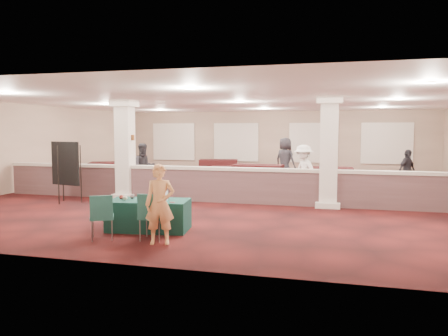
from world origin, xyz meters
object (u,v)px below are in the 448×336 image
(far_table_front_right, at_px, (314,187))
(far_table_front_left, at_px, (113,171))
(woman, at_px, (160,204))
(far_table_back_right, at_px, (328,177))
(attendee_a, at_px, (144,167))
(attendee_d, at_px, (285,160))
(far_table_front_center, at_px, (232,175))
(far_table_back_left, at_px, (219,167))
(far_table_back_center, at_px, (258,175))
(easel_board, at_px, (65,164))
(attendee_c, at_px, (407,171))
(conf_chair_main, at_px, (151,213))
(attendee_b, at_px, (303,171))
(conf_chair_side, at_px, (102,213))
(near_table, at_px, (149,215))

(far_table_front_right, bearing_deg, far_table_front_left, 163.25)
(woman, bearing_deg, far_table_back_right, 56.73)
(attendee_a, xyz_separation_m, attendee_d, (4.70, 3.87, 0.09))
(far_table_front_center, relative_size, attendee_d, 0.94)
(far_table_back_left, height_order, far_table_back_center, far_table_back_center)
(easel_board, height_order, far_table_front_left, easel_board)
(far_table_front_center, xyz_separation_m, attendee_a, (-2.65, -2.80, 0.51))
(far_table_back_left, bearing_deg, attendee_a, -99.75)
(far_table_front_right, xyz_separation_m, attendee_c, (3.19, 2.24, 0.44))
(conf_chair_main, height_order, far_table_back_left, conf_chair_main)
(conf_chair_main, height_order, attendee_b, attendee_b)
(far_table_back_center, bearing_deg, far_table_back_left, 128.32)
(attendee_d, bearing_deg, conf_chair_side, 105.36)
(near_table, relative_size, conf_chair_side, 1.90)
(far_table_front_center, bearing_deg, far_table_front_left, 180.00)
(far_table_front_right, height_order, attendee_a, attendee_a)
(far_table_front_right, height_order, far_table_back_center, far_table_back_center)
(far_table_back_right, bearing_deg, far_table_back_center, 180.00)
(woman, relative_size, attendee_d, 0.82)
(easel_board, xyz_separation_m, attendee_b, (6.95, 3.26, -0.33))
(near_table, height_order, conf_chair_main, conf_chair_main)
(conf_chair_side, xyz_separation_m, far_table_front_right, (3.86, 6.94, -0.22))
(conf_chair_main, relative_size, far_table_back_right, 0.51)
(near_table, distance_m, far_table_back_left, 12.18)
(near_table, xyz_separation_m, far_table_front_left, (-5.65, 8.56, 0.07))
(far_table_front_right, relative_size, far_table_back_right, 0.86)
(near_table, xyz_separation_m, attendee_a, (-2.81, 5.76, 0.54))
(far_table_front_right, distance_m, attendee_a, 6.16)
(far_table_front_center, xyz_separation_m, far_table_back_left, (-1.56, 3.50, 0.02))
(attendee_d, bearing_deg, far_table_back_center, 68.80)
(far_table_front_left, height_order, attendee_b, attendee_b)
(attendee_b, bearing_deg, conf_chair_main, -59.77)
(conf_chair_main, distance_m, easel_board, 5.73)
(easel_board, height_order, far_table_back_center, easel_board)
(far_table_front_center, xyz_separation_m, attendee_c, (6.68, -0.46, 0.40))
(near_table, relative_size, far_table_front_left, 0.88)
(woman, xyz_separation_m, attendee_a, (-3.54, 6.81, 0.08))
(near_table, relative_size, easel_board, 0.94)
(attendee_b, relative_size, attendee_c, 1.14)
(conf_chair_side, relative_size, far_table_back_left, 0.49)
(attendee_a, height_order, attendee_c, attendee_a)
(far_table_front_left, bearing_deg, conf_chair_main, -57.08)
(near_table, relative_size, attendee_c, 1.15)
(near_table, relative_size, attendee_d, 0.92)
(far_table_back_center, bearing_deg, attendee_b, -53.34)
(far_table_front_center, distance_m, far_table_back_right, 3.87)
(conf_chair_side, relative_size, easel_board, 0.49)
(far_table_back_left, relative_size, far_table_back_right, 0.99)
(far_table_front_center, distance_m, attendee_a, 3.89)
(far_table_front_center, distance_m, far_table_back_center, 1.06)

